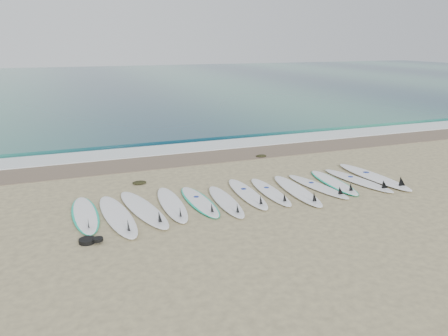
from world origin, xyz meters
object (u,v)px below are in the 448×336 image
object	(u,v)px
surfboard_12	(375,177)
surfboard_0	(85,215)
leash_coil	(90,240)
surfboard_6	(248,194)

from	to	relation	value
surfboard_12	surfboard_0	bearing A→B (deg)	176.30
surfboard_12	leash_coil	world-z (taller)	surfboard_12
surfboard_12	leash_coil	xyz separation A→B (m)	(-7.93, -1.33, -0.01)
surfboard_6	leash_coil	xyz separation A→B (m)	(-3.98, -1.34, -0.01)
surfboard_0	leash_coil	bearing A→B (deg)	-91.71
surfboard_0	surfboard_12	size ratio (longest dim) A/B	0.83
surfboard_12	leash_coil	size ratio (longest dim) A/B	6.28
surfboard_0	leash_coil	world-z (taller)	surfboard_0
surfboard_0	surfboard_12	distance (m)	7.91
surfboard_12	leash_coil	bearing A→B (deg)	-173.58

